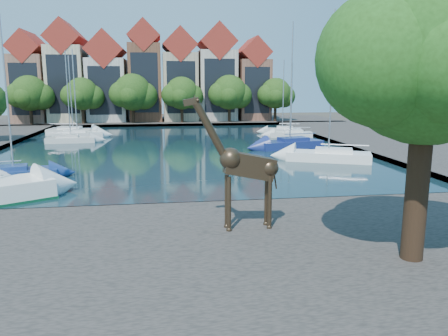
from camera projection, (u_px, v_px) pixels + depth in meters
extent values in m
plane|color=#38332B|center=(191.00, 211.00, 23.86)|extent=(160.00, 160.00, 0.00)
cube|color=black|center=(176.00, 148.00, 47.18)|extent=(38.00, 50.00, 0.08)
cube|color=#45403C|center=(203.00, 255.00, 17.01)|extent=(50.00, 14.00, 0.50)
cube|color=#45403C|center=(170.00, 121.00, 78.24)|extent=(60.00, 16.00, 0.50)
cube|color=#45403C|center=(392.00, 141.00, 50.63)|extent=(14.00, 52.00, 0.50)
cylinder|color=#332114|center=(417.00, 185.00, 15.54)|extent=(0.80, 0.80, 5.50)
sphere|color=#1F4814|center=(429.00, 50.00, 14.66)|extent=(6.40, 6.40, 6.40)
sphere|color=#1F4814|center=(385.00, 59.00, 14.09)|extent=(4.48, 4.48, 4.48)
cube|color=#8D614D|center=(32.00, 89.00, 73.93)|extent=(5.39, 9.00, 11.00)
cube|color=maroon|center=(29.00, 48.00, 72.66)|extent=(5.44, 9.18, 5.44)
cube|color=black|center=(24.00, 89.00, 69.58)|extent=(4.40, 0.05, 8.25)
cube|color=beige|center=(69.00, 84.00, 74.63)|extent=(5.88, 9.00, 12.50)
cube|color=maroon|center=(66.00, 38.00, 73.20)|extent=(5.94, 9.18, 5.94)
cube|color=black|center=(63.00, 84.00, 70.28)|extent=(4.80, 0.05, 9.38)
cube|color=beige|center=(108.00, 90.00, 75.73)|extent=(6.37, 9.00, 10.50)
cube|color=maroon|center=(106.00, 51.00, 74.46)|extent=(6.43, 9.18, 6.43)
cube|color=black|center=(105.00, 91.00, 71.37)|extent=(5.20, 0.05, 7.88)
cube|color=brown|center=(146.00, 83.00, 76.40)|extent=(5.39, 9.00, 13.00)
cube|color=maroon|center=(144.00, 37.00, 74.94)|extent=(5.44, 9.18, 5.44)
cube|color=black|center=(145.00, 83.00, 72.05)|extent=(4.40, 0.05, 9.75)
cube|color=tan|center=(180.00, 87.00, 77.38)|extent=(5.88, 9.00, 11.50)
cube|color=maroon|center=(179.00, 46.00, 76.04)|extent=(5.94, 9.18, 5.94)
cube|color=black|center=(181.00, 87.00, 73.03)|extent=(4.80, 0.05, 8.62)
cube|color=beige|center=(216.00, 86.00, 78.24)|extent=(6.37, 9.00, 12.00)
cube|color=maroon|center=(216.00, 43.00, 76.84)|extent=(6.43, 9.18, 6.43)
cube|color=black|center=(220.00, 86.00, 73.89)|extent=(5.20, 0.05, 9.00)
cube|color=brown|center=(252.00, 90.00, 79.29)|extent=(5.39, 9.00, 10.50)
cube|color=maroon|center=(252.00, 53.00, 78.07)|extent=(5.44, 9.18, 5.44)
cube|color=black|center=(257.00, 90.00, 74.94)|extent=(4.40, 0.05, 7.88)
cylinder|color=#332114|center=(31.00, 114.00, 69.47)|extent=(0.50, 0.50, 3.20)
sphere|color=#1C3E12|center=(29.00, 93.00, 68.85)|extent=(5.60, 5.60, 5.60)
sphere|color=#1C3E12|center=(41.00, 97.00, 69.48)|extent=(4.20, 4.20, 4.20)
sphere|color=#1C3E12|center=(18.00, 95.00, 68.30)|extent=(3.92, 3.92, 3.92)
cylinder|color=#332114|center=(83.00, 114.00, 70.59)|extent=(0.50, 0.50, 3.20)
sphere|color=#1C3E12|center=(82.00, 94.00, 69.99)|extent=(5.20, 5.20, 5.20)
sphere|color=#1C3E12|center=(92.00, 97.00, 70.60)|extent=(3.90, 3.90, 3.90)
sphere|color=#1C3E12|center=(72.00, 96.00, 69.45)|extent=(3.64, 3.64, 3.64)
cylinder|color=#332114|center=(133.00, 113.00, 71.70)|extent=(0.50, 0.50, 3.20)
sphere|color=#1C3E12|center=(132.00, 92.00, 71.06)|extent=(6.00, 6.00, 6.00)
sphere|color=#1C3E12|center=(144.00, 96.00, 71.72)|extent=(4.50, 4.50, 4.50)
sphere|color=#1C3E12|center=(122.00, 94.00, 70.50)|extent=(4.20, 4.20, 4.20)
cylinder|color=#332114|center=(182.00, 113.00, 72.82)|extent=(0.50, 0.50, 3.20)
sphere|color=#1C3E12|center=(182.00, 93.00, 72.21)|extent=(5.40, 5.40, 5.40)
sphere|color=#1C3E12|center=(191.00, 96.00, 72.83)|extent=(4.05, 4.05, 4.05)
sphere|color=#1C3E12|center=(173.00, 95.00, 71.67)|extent=(3.78, 3.78, 3.78)
cylinder|color=#332114|center=(229.00, 112.00, 73.94)|extent=(0.50, 0.50, 3.20)
sphere|color=#1C3E12|center=(229.00, 92.00, 73.31)|extent=(5.80, 5.80, 5.80)
sphere|color=#1C3E12|center=(239.00, 96.00, 73.95)|extent=(4.35, 4.35, 4.35)
sphere|color=#1C3E12|center=(220.00, 94.00, 72.75)|extent=(4.06, 4.06, 4.06)
cylinder|color=#332114|center=(275.00, 112.00, 75.06)|extent=(0.50, 0.50, 3.20)
sphere|color=#1C3E12|center=(276.00, 93.00, 74.46)|extent=(5.20, 5.20, 5.20)
sphere|color=#1C3E12|center=(284.00, 96.00, 75.07)|extent=(3.90, 3.90, 3.90)
sphere|color=#1C3E12|center=(268.00, 95.00, 73.92)|extent=(3.64, 3.64, 3.64)
cylinder|color=#382A1C|center=(229.00, 204.00, 18.83)|extent=(0.18, 0.18, 2.41)
cylinder|color=#382A1C|center=(227.00, 201.00, 19.32)|extent=(0.18, 0.18, 2.41)
cylinder|color=#382A1C|center=(270.00, 202.00, 19.19)|extent=(0.18, 0.18, 2.41)
cylinder|color=#382A1C|center=(266.00, 199.00, 19.67)|extent=(0.18, 0.18, 2.41)
cube|color=#382A1C|center=(250.00, 166.00, 18.96)|extent=(2.36, 0.76, 1.41)
cylinder|color=#382A1C|center=(211.00, 131.00, 18.33)|extent=(1.56, 0.43, 2.49)
cube|color=#382A1C|center=(191.00, 102.00, 17.94)|extent=(0.68, 0.24, 0.38)
cube|color=navy|center=(14.00, 173.00, 31.11)|extent=(6.11, 3.29, 0.93)
cube|color=navy|center=(13.00, 169.00, 31.05)|extent=(2.79, 1.96, 0.52)
cylinder|color=#B2B2B7|center=(6.00, 94.00, 30.05)|extent=(0.12, 0.12, 10.65)
cube|color=silver|center=(71.00, 139.00, 50.94)|extent=(5.62, 2.26, 0.82)
cube|color=silver|center=(71.00, 137.00, 50.88)|extent=(2.49, 1.49, 0.45)
cylinder|color=#B2B2B7|center=(68.00, 95.00, 49.97)|extent=(0.11, 0.11, 9.80)
cube|color=white|center=(77.00, 134.00, 54.97)|extent=(6.38, 3.43, 0.98)
cube|color=white|center=(77.00, 132.00, 54.91)|extent=(2.91, 2.04, 0.55)
cylinder|color=#B2B2B7|center=(75.00, 91.00, 53.96)|extent=(0.13, 0.13, 10.17)
cube|color=silver|center=(73.00, 131.00, 58.67)|extent=(6.88, 3.14, 1.03)
cube|color=silver|center=(73.00, 128.00, 58.60)|extent=(3.09, 1.98, 0.57)
cylinder|color=#B2B2B7|center=(71.00, 93.00, 57.71)|extent=(0.14, 0.14, 9.58)
cube|color=white|center=(328.00, 155.00, 38.70)|extent=(7.67, 5.13, 1.03)
cube|color=white|center=(328.00, 151.00, 38.64)|extent=(3.61, 2.86, 0.57)
cylinder|color=#B2B2B7|center=(332.00, 83.00, 37.50)|extent=(0.14, 0.14, 12.10)
cube|color=navy|center=(290.00, 143.00, 46.39)|extent=(7.39, 4.10, 1.03)
cube|color=navy|center=(290.00, 140.00, 46.33)|extent=(3.39, 2.41, 0.57)
cylinder|color=#B2B2B7|center=(291.00, 83.00, 45.19)|extent=(0.14, 0.14, 12.14)
cube|color=silver|center=(291.00, 134.00, 56.18)|extent=(5.57, 2.56, 0.87)
cube|color=silver|center=(291.00, 131.00, 56.12)|extent=(2.50, 1.61, 0.48)
cylinder|color=#B2B2B7|center=(292.00, 98.00, 55.31)|extent=(0.12, 0.12, 8.68)
cube|color=silver|center=(282.00, 130.00, 59.99)|extent=(5.25, 2.86, 0.95)
cube|color=silver|center=(282.00, 128.00, 59.93)|extent=(2.40, 1.70, 0.53)
cylinder|color=#B2B2B7|center=(283.00, 95.00, 59.07)|extent=(0.13, 0.13, 9.16)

